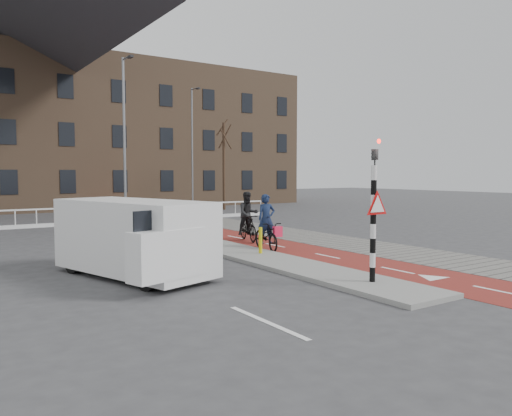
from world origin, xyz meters
TOP-DOWN VIEW (x-y plane):
  - ground at (0.00, 0.00)m, footprint 120.00×120.00m
  - bike_lane at (1.50, 10.00)m, footprint 2.50×60.00m
  - sidewalk at (4.30, 10.00)m, footprint 3.00×60.00m
  - curb_island at (-0.70, 4.00)m, footprint 1.80×16.00m
  - traffic_signal at (-0.60, -2.02)m, footprint 0.80×0.80m
  - bollard at (-0.44, 3.17)m, footprint 0.12×0.12m
  - cyclist_near at (0.55, 4.24)m, footprint 1.07×2.06m
  - cyclist_far at (1.26, 6.58)m, footprint 1.01×1.99m
  - van at (-5.10, 2.45)m, footprint 3.23×5.18m
  - railing at (-5.00, 17.00)m, footprint 28.00×0.10m
  - townhouse_row at (-3.00, 32.00)m, footprint 46.00×10.00m
  - tree_right at (9.42, 22.63)m, footprint 0.21×0.21m
  - streetlight_near at (-1.90, 12.32)m, footprint 0.12×0.12m
  - streetlight_right at (6.50, 22.15)m, footprint 0.12×0.12m

SIDE VIEW (x-z plane):
  - ground at x=0.00m, z-range 0.00..0.00m
  - bike_lane at x=1.50m, z-range 0.00..0.01m
  - sidewalk at x=4.30m, z-range 0.00..0.01m
  - curb_island at x=-0.70m, z-range 0.00..0.12m
  - railing at x=-5.00m, z-range -0.19..0.80m
  - bollard at x=-0.44m, z-range 0.12..1.00m
  - cyclist_near at x=0.55m, z-range -0.33..1.71m
  - cyclist_far at x=1.26m, z-range -0.17..1.88m
  - van at x=-5.10m, z-range 0.06..2.13m
  - traffic_signal at x=-0.60m, z-range 0.15..3.83m
  - tree_right at x=9.42m, z-range 0.00..6.64m
  - streetlight_near at x=-1.90m, z-range 0.00..8.13m
  - streetlight_right at x=6.50m, z-range 0.00..8.89m
  - townhouse_row at x=-3.00m, z-range -0.14..15.76m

